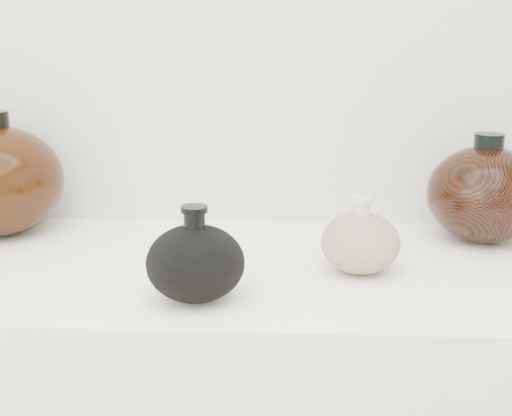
{
  "coord_description": "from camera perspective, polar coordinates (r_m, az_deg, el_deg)",
  "views": [
    {
      "loc": [
        0.06,
        -0.11,
        1.28
      ],
      "look_at": [
        0.01,
        0.92,
        1.0
      ],
      "focal_mm": 50.0,
      "sensor_mm": 36.0,
      "label": 1
    }
  ],
  "objects": [
    {
      "name": "cream_gourd_vase",
      "position": [
        1.09,
        8.36,
        -2.71
      ],
      "size": [
        0.16,
        0.16,
        0.12
      ],
      "color": "beige",
      "rests_on": "display_counter"
    },
    {
      "name": "right_round_pot",
      "position": [
        1.29,
        17.82,
        1.1
      ],
      "size": [
        0.21,
        0.21,
        0.19
      ],
      "color": "black",
      "rests_on": "display_counter"
    },
    {
      "name": "black_gourd_vase",
      "position": [
        0.98,
        -4.87,
        -4.34
      ],
      "size": [
        0.14,
        0.14,
        0.13
      ],
      "color": "black",
      "rests_on": "display_counter"
    }
  ]
}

